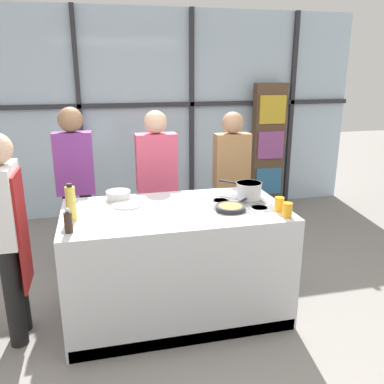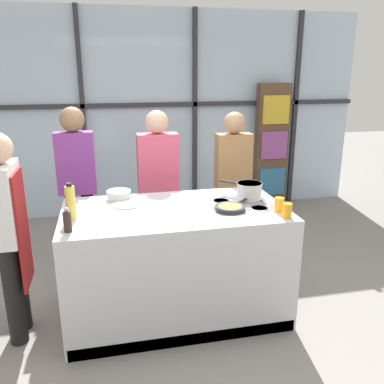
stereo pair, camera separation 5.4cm
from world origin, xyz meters
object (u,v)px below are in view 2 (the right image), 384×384
Objects in this scene: white_plate at (127,204)px; pepper_grinder at (67,221)px; spectator_center_right at (233,175)px; spectator_center_left at (158,179)px; juice_glass_far at (279,205)px; oil_bottle at (71,202)px; saucepan at (249,190)px; frying_pan at (231,207)px; mixing_bowl at (119,194)px; juice_glass_near at (287,211)px; chef at (8,227)px; spectator_far_left at (77,178)px.

white_plate is 1.35× the size of pepper_grinder.
spectator_center_left is at bearing 0.00° from spectator_center_right.
oil_bottle is at bearing 173.60° from juice_glass_far.
oil_bottle reaches higher than saucepan.
mixing_bowl is at bearing 150.90° from frying_pan.
spectator_center_left reaches higher than juice_glass_near.
juice_glass_near is 0.14m from juice_glass_far.
pepper_grinder is at bearing 59.42° from chef.
oil_bottle is at bearing 168.65° from juice_glass_near.
juice_glass_far is at bearing 90.00° from juice_glass_near.
pepper_grinder is (-0.80, -1.27, 0.09)m from spectator_center_left.
oil_bottle is (-0.42, -0.23, 0.12)m from white_plate.
spectator_center_left is at bearing 65.19° from white_plate.
spectator_far_left is at bearing 90.61° from oil_bottle.
mixing_bowl is 0.77m from pepper_grinder.
pepper_grinder is 1.59m from juice_glass_near.
oil_bottle is at bearing 177.37° from frying_pan.
spectator_center_right is 6.61× the size of white_plate.
white_plate is at bearing 160.54° from juice_glass_far.
chef reaches higher than frying_pan.
white_plate is at bearing 104.23° from chef.
juice_glass_far is (-0.01, -1.20, 0.07)m from spectator_center_right.
frying_pan is 1.52× the size of white_plate.
chef is 0.52m from pepper_grinder.
pepper_grinder reaches higher than juice_glass_near.
juice_glass_far is at bearing 143.00° from spectator_far_left.
chef reaches higher than mixing_bowl.
spectator_center_left is 1.16m from frying_pan.
frying_pan is (-0.37, -1.08, 0.03)m from spectator_center_right.
spectator_center_left is 1.07m from saucepan.
oil_bottle is 0.26m from pepper_grinder.
frying_pan is at bearing 138.84° from spectator_far_left.
mixing_bowl is (-1.10, 0.23, -0.03)m from saucepan.
white_plate is at bearing 34.13° from spectator_center_right.
chef is 0.98× the size of spectator_center_left.
juice_glass_near is 1.00× the size of juice_glass_far.
frying_pan is at bearing 71.10° from spectator_center_right.
chef reaches higher than juice_glass_far.
spectator_center_right reaches higher than juice_glass_near.
juice_glass_near is at bearing 120.55° from spectator_center_left.
oil_bottle reaches higher than mixing_bowl.
pepper_grinder is 1.59× the size of juice_glass_far.
white_plate is at bearing -72.91° from mixing_bowl.
juice_glass_near is at bearing 139.92° from spectator_far_left.
chef is 1.68m from frying_pan.
juice_glass_far is (1.59, 0.07, -0.02)m from pepper_grinder.
spectator_center_left reaches higher than pepper_grinder.
juice_glass_far is (1.21, -0.60, 0.02)m from mixing_bowl.
juice_glass_near is (0.79, -1.34, 0.06)m from spectator_center_left.
spectator_center_left is 1.44m from juice_glass_far.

